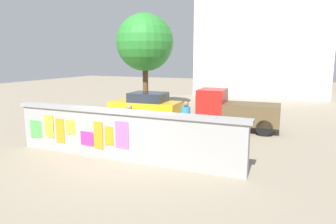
# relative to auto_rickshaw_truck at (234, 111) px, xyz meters

# --- Properties ---
(ground) EXTENTS (60.00, 60.00, 0.00)m
(ground) POSITION_rel_auto_rickshaw_truck_xyz_m (-2.54, 2.47, -0.90)
(ground) COLOR gray
(poster_wall) EXTENTS (8.24, 0.42, 1.65)m
(poster_wall) POSITION_rel_auto_rickshaw_truck_xyz_m (-2.55, -5.53, -0.05)
(poster_wall) COLOR #9A9A9A
(poster_wall) RESTS_ON ground
(auto_rickshaw_truck) EXTENTS (3.66, 1.64, 1.85)m
(auto_rickshaw_truck) POSITION_rel_auto_rickshaw_truck_xyz_m (0.00, 0.00, 0.00)
(auto_rickshaw_truck) COLOR black
(auto_rickshaw_truck) RESTS_ON ground
(car_parked) EXTENTS (3.87, 1.87, 1.40)m
(car_parked) POSITION_rel_auto_rickshaw_truck_xyz_m (-5.00, 1.05, -0.17)
(car_parked) COLOR black
(car_parked) RESTS_ON ground
(motorcycle) EXTENTS (1.89, 0.61, 0.87)m
(motorcycle) POSITION_rel_auto_rickshaw_truck_xyz_m (-4.35, -3.09, -0.44)
(motorcycle) COLOR black
(motorcycle) RESTS_ON ground
(bicycle_near) EXTENTS (1.70, 0.44, 0.95)m
(bicycle_near) POSITION_rel_auto_rickshaw_truck_xyz_m (-0.59, -4.40, -0.54)
(bicycle_near) COLOR black
(bicycle_near) RESTS_ON ground
(person_walking) EXTENTS (0.48, 0.48, 1.62)m
(person_walking) POSITION_rel_auto_rickshaw_truck_xyz_m (-2.93, -4.30, 0.09)
(person_walking) COLOR yellow
(person_walking) RESTS_ON ground
(person_bystander) EXTENTS (0.45, 0.45, 1.62)m
(person_bystander) POSITION_rel_auto_rickshaw_truck_xyz_m (-1.33, -2.74, 0.09)
(person_bystander) COLOR #3F994C
(person_bystander) RESTS_ON ground
(tree_roadside) EXTENTS (3.60, 3.60, 6.02)m
(tree_roadside) POSITION_rel_auto_rickshaw_truck_xyz_m (-6.40, 3.74, 3.30)
(tree_roadside) COLOR brown
(tree_roadside) RESTS_ON ground
(building_background) EXTENTS (11.18, 7.19, 8.70)m
(building_background) POSITION_rel_auto_rickshaw_truck_xyz_m (-0.43, 15.33, 3.47)
(building_background) COLOR silver
(building_background) RESTS_ON ground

